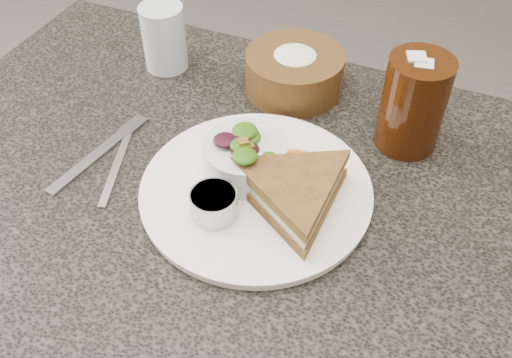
{
  "coord_description": "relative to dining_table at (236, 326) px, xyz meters",
  "views": [
    {
      "loc": [
        0.25,
        -0.48,
        1.31
      ],
      "look_at": [
        0.04,
        -0.0,
        0.78
      ],
      "focal_mm": 40.0,
      "sensor_mm": 36.0,
      "label": 1
    }
  ],
  "objects": [
    {
      "name": "dining_table",
      "position": [
        0.0,
        0.0,
        0.0
      ],
      "size": [
        1.0,
        0.7,
        0.75
      ],
      "primitive_type": "cube",
      "color": "black",
      "rests_on": "floor"
    },
    {
      "name": "salad_bowl",
      "position": [
        0.01,
        0.02,
        0.42
      ],
      "size": [
        0.12,
        0.12,
        0.07
      ],
      "primitive_type": null,
      "rotation": [
        0.0,
        0.0,
        -0.06
      ],
      "color": "silver",
      "rests_on": "dinner_plate"
    },
    {
      "name": "water_glass",
      "position": [
        -0.22,
        0.22,
        0.43
      ],
      "size": [
        0.09,
        0.09,
        0.11
      ],
      "primitive_type": "cylinder",
      "rotation": [
        0.0,
        0.0,
        0.2
      ],
      "color": "silver",
      "rests_on": "dining_table"
    },
    {
      "name": "dressing_ramekin",
      "position": [
        0.01,
        -0.07,
        0.41
      ],
      "size": [
        0.07,
        0.07,
        0.04
      ],
      "primitive_type": "cylinder",
      "rotation": [
        0.0,
        0.0,
        0.12
      ],
      "color": "#A7A9AD",
      "rests_on": "dinner_plate"
    },
    {
      "name": "orange_wedge",
      "position": [
        0.07,
        0.06,
        0.4
      ],
      "size": [
        0.1,
        0.1,
        0.03
      ],
      "primitive_type": "cone",
      "rotation": [
        0.0,
        0.0,
        0.69
      ],
      "color": "orange",
      "rests_on": "dinner_plate"
    },
    {
      "name": "cola_glass",
      "position": [
        0.2,
        0.18,
        0.45
      ],
      "size": [
        0.12,
        0.12,
        0.15
      ],
      "primitive_type": null,
      "rotation": [
        0.0,
        0.0,
        -0.37
      ],
      "color": "black",
      "rests_on": "dining_table"
    },
    {
      "name": "dinner_plate",
      "position": [
        0.04,
        -0.0,
        0.38
      ],
      "size": [
        0.31,
        0.31,
        0.01
      ],
      "primitive_type": "cylinder",
      "color": "white",
      "rests_on": "dining_table"
    },
    {
      "name": "knife",
      "position": [
        -0.16,
        -0.03,
        0.38
      ],
      "size": [
        0.06,
        0.16,
        0.0
      ],
      "primitive_type": "cube",
      "rotation": [
        0.0,
        0.0,
        0.32
      ],
      "color": "#ABABAB",
      "rests_on": "dining_table"
    },
    {
      "name": "fork",
      "position": [
        -0.2,
        -0.03,
        0.38
      ],
      "size": [
        0.05,
        0.17,
        0.0
      ],
      "primitive_type": "cube",
      "rotation": [
        0.0,
        0.0,
        -0.17
      ],
      "color": "#919499",
      "rests_on": "dining_table"
    },
    {
      "name": "sandwich",
      "position": [
        0.1,
        -0.01,
        0.41
      ],
      "size": [
        0.25,
        0.25,
        0.05
      ],
      "primitive_type": null,
      "rotation": [
        0.0,
        0.0,
        -0.55
      ],
      "color": "brown",
      "rests_on": "dinner_plate"
    },
    {
      "name": "bread_basket",
      "position": [
        0.0,
        0.24,
        0.42
      ],
      "size": [
        0.17,
        0.17,
        0.09
      ],
      "primitive_type": null,
      "rotation": [
        0.0,
        0.0,
        0.07
      ],
      "color": "#533B1A",
      "rests_on": "dining_table"
    }
  ]
}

